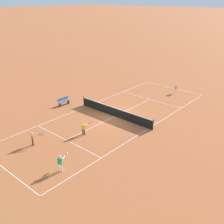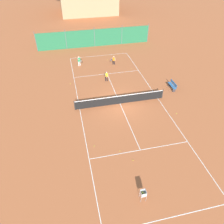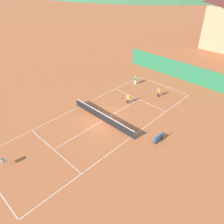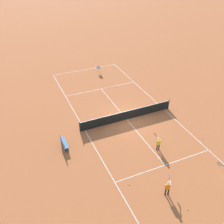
# 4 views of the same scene
# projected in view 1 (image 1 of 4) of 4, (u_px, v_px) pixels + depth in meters

# --- Properties ---
(ground_plane) EXTENTS (600.00, 600.00, 0.00)m
(ground_plane) POSITION_uv_depth(u_px,v_px,m) (115.00, 116.00, 26.70)
(ground_plane) COLOR #B25B33
(court_line_markings) EXTENTS (8.25, 23.85, 0.01)m
(court_line_markings) POSITION_uv_depth(u_px,v_px,m) (115.00, 116.00, 26.70)
(court_line_markings) COLOR white
(court_line_markings) RESTS_ON ground
(tennis_net) EXTENTS (9.18, 0.08, 1.06)m
(tennis_net) POSITION_uv_depth(u_px,v_px,m) (115.00, 112.00, 26.49)
(tennis_net) COLOR #2D2D2D
(tennis_net) RESTS_ON ground
(player_far_baseline) EXTENTS (0.76, 0.87, 1.19)m
(player_far_baseline) POSITION_uv_depth(u_px,v_px,m) (33.00, 138.00, 21.24)
(player_far_baseline) COLOR black
(player_far_baseline) RESTS_ON ground
(player_near_service) EXTENTS (0.40, 1.00, 1.19)m
(player_near_service) POSITION_uv_depth(u_px,v_px,m) (84.00, 127.00, 22.93)
(player_near_service) COLOR black
(player_near_service) RESTS_ON ground
(player_near_baseline) EXTENTS (0.46, 1.08, 1.28)m
(player_near_baseline) POSITION_uv_depth(u_px,v_px,m) (61.00, 162.00, 18.07)
(player_near_baseline) COLOR white
(player_near_baseline) RESTS_ON ground
(tennis_ball_service_box) EXTENTS (0.07, 0.07, 0.07)m
(tennis_ball_service_box) POSITION_uv_depth(u_px,v_px,m) (38.00, 130.00, 23.85)
(tennis_ball_service_box) COLOR #CCE033
(tennis_ball_service_box) RESTS_ON ground
(tennis_ball_by_net_left) EXTENTS (0.07, 0.07, 0.07)m
(tennis_ball_by_net_left) POSITION_uv_depth(u_px,v_px,m) (21.00, 155.00, 20.15)
(tennis_ball_by_net_left) COLOR #CCE033
(tennis_ball_by_net_left) RESTS_ON ground
(tennis_ball_far_corner) EXTENTS (0.07, 0.07, 0.07)m
(tennis_ball_far_corner) POSITION_uv_depth(u_px,v_px,m) (118.00, 152.00, 20.45)
(tennis_ball_far_corner) COLOR #CCE033
(tennis_ball_far_corner) RESTS_ON ground
(tennis_ball_alley_left) EXTENTS (0.07, 0.07, 0.07)m
(tennis_ball_alley_left) POSITION_uv_depth(u_px,v_px,m) (160.00, 99.00, 31.18)
(tennis_ball_alley_left) COLOR #CCE033
(tennis_ball_alley_left) RESTS_ON ground
(tennis_ball_by_net_right) EXTENTS (0.07, 0.07, 0.07)m
(tennis_ball_by_net_right) POSITION_uv_depth(u_px,v_px,m) (160.00, 103.00, 29.96)
(tennis_ball_by_net_right) COLOR #CCE033
(tennis_ball_by_net_right) RESTS_ON ground
(tennis_ball_mid_court) EXTENTS (0.07, 0.07, 0.07)m
(tennis_ball_mid_court) POSITION_uv_depth(u_px,v_px,m) (99.00, 98.00, 31.56)
(tennis_ball_mid_court) COLOR #CCE033
(tennis_ball_mid_court) RESTS_ON ground
(tennis_ball_near_corner) EXTENTS (0.07, 0.07, 0.07)m
(tennis_ball_near_corner) POSITION_uv_depth(u_px,v_px,m) (171.00, 110.00, 28.17)
(tennis_ball_near_corner) COLOR #CCE033
(tennis_ball_near_corner) RESTS_ON ground
(ball_hopper) EXTENTS (0.36, 0.36, 0.89)m
(ball_hopper) POSITION_uv_depth(u_px,v_px,m) (176.00, 88.00, 32.88)
(ball_hopper) COLOR #B7B7BC
(ball_hopper) RESTS_ON ground
(courtside_bench) EXTENTS (0.36, 1.50, 0.84)m
(courtside_bench) POSITION_uv_depth(u_px,v_px,m) (64.00, 101.00, 29.35)
(courtside_bench) COLOR #336699
(courtside_bench) RESTS_ON ground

